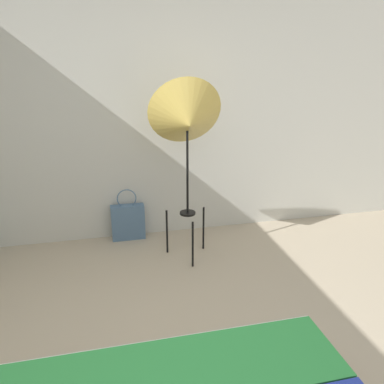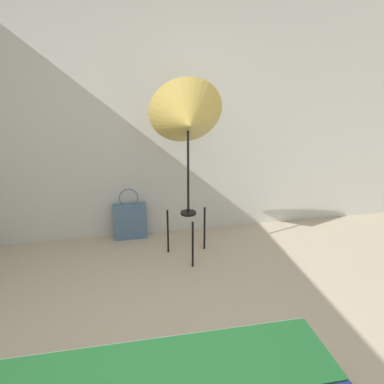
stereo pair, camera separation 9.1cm
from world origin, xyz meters
name	(u,v)px [view 2 (the right image)]	position (x,y,z in m)	size (l,w,h in m)	color
wall_back	(137,117)	(0.00, 2.39, 1.30)	(8.00, 0.05, 2.60)	beige
photo_umbrella	(188,120)	(0.42, 1.75, 1.35)	(0.68, 0.50, 1.72)	black
tote_bag	(130,221)	(-0.13, 2.27, 0.20)	(0.36, 0.12, 0.57)	slate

